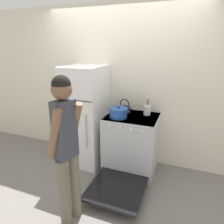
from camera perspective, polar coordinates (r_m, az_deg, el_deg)
ground_plane at (r=3.78m, az=2.19°, el=-12.15°), size 14.00×14.00×0.00m
wall_back at (r=3.35m, az=2.62°, el=7.23°), size 10.00×0.06×2.55m
refrigerator at (r=3.33m, az=-7.39°, el=-1.19°), size 0.59×0.71×1.63m
stove_range at (r=3.18m, az=5.34°, el=-9.20°), size 0.78×1.38×0.91m
dutch_oven_pot at (r=2.94m, az=1.85°, el=-0.20°), size 0.32×0.28×0.17m
tea_kettle at (r=3.18m, az=3.62°, el=0.95°), size 0.24×0.20×0.22m
utensil_jar at (r=3.10m, az=10.02°, el=0.57°), size 0.11×0.11×0.25m
person at (r=2.12m, az=-12.98°, el=-9.30°), size 0.33×0.39×1.67m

